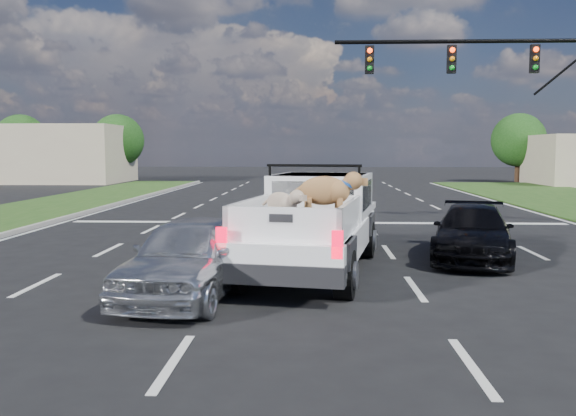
# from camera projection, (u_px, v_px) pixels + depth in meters

# --- Properties ---
(ground) EXTENTS (160.00, 160.00, 0.00)m
(ground) POSITION_uv_depth(u_px,v_px,m) (319.00, 288.00, 11.11)
(ground) COLOR black
(ground) RESTS_ON ground
(road_markings) EXTENTS (17.75, 60.00, 0.01)m
(road_markings) POSITION_uv_depth(u_px,v_px,m) (317.00, 237.00, 17.64)
(road_markings) COLOR silver
(road_markings) RESTS_ON ground
(curb_left) EXTENTS (0.15, 60.00, 0.14)m
(curb_left) POSITION_uv_depth(u_px,v_px,m) (2.00, 235.00, 17.46)
(curb_left) COLOR gray
(curb_left) RESTS_ON ground
(traffic_signal) EXTENTS (9.11, 0.31, 7.00)m
(traffic_signal) POSITION_uv_depth(u_px,v_px,m) (528.00, 85.00, 20.80)
(traffic_signal) COLOR black
(traffic_signal) RESTS_ON ground
(building_left) EXTENTS (10.00, 8.00, 4.40)m
(building_left) POSITION_uv_depth(u_px,v_px,m) (59.00, 154.00, 47.57)
(building_left) COLOR #B5AA8A
(building_left) RESTS_ON ground
(tree_far_b) EXTENTS (4.20, 4.20, 5.40)m
(tree_far_b) POSITION_uv_depth(u_px,v_px,m) (21.00, 140.00, 49.62)
(tree_far_b) COLOR #332114
(tree_far_b) RESTS_ON ground
(tree_far_c) EXTENTS (4.20, 4.20, 5.40)m
(tree_far_c) POSITION_uv_depth(u_px,v_px,m) (118.00, 140.00, 49.28)
(tree_far_c) COLOR #332114
(tree_far_c) RESTS_ON ground
(tree_far_d) EXTENTS (4.20, 4.20, 5.40)m
(tree_far_d) POSITION_uv_depth(u_px,v_px,m) (519.00, 140.00, 47.91)
(tree_far_d) COLOR #332114
(tree_far_d) RESTS_ON ground
(pickup_truck) EXTENTS (3.11, 6.19, 2.22)m
(pickup_truck) POSITION_uv_depth(u_px,v_px,m) (314.00, 221.00, 12.68)
(pickup_truck) COLOR black
(pickup_truck) RESTS_ON ground
(silver_sedan) EXTENTS (2.17, 4.27, 1.39)m
(silver_sedan) POSITION_uv_depth(u_px,v_px,m) (190.00, 256.00, 10.40)
(silver_sedan) COLOR silver
(silver_sedan) RESTS_ON ground
(black_coupe) EXTENTS (2.74, 4.54, 1.23)m
(black_coupe) POSITION_uv_depth(u_px,v_px,m) (473.00, 233.00, 14.00)
(black_coupe) COLOR black
(black_coupe) RESTS_ON ground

